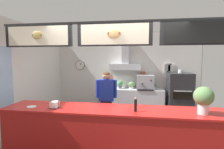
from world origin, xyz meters
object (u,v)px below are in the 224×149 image
(potted_oregano, at_px, (108,84))
(condiment_plate, at_px, (31,107))
(potted_sage, at_px, (131,85))
(espresso_machine, at_px, (145,82))
(pepper_grinder, at_px, (136,104))
(napkin_holder, at_px, (55,105))
(basil_vase, at_px, (204,99))
(shop_worker, at_px, (106,99))
(pizza_oven, at_px, (180,97))
(potted_rosemary, at_px, (120,84))
(potted_thyme, at_px, (154,86))

(potted_oregano, xyz_separation_m, condiment_plate, (-0.87, -2.83, -0.04))
(potted_sage, bearing_deg, espresso_machine, -5.47)
(espresso_machine, distance_m, condiment_plate, 3.52)
(pepper_grinder, bearing_deg, espresso_machine, 85.05)
(potted_oregano, bearing_deg, napkin_holder, -98.84)
(potted_sage, xyz_separation_m, basil_vase, (1.23, -2.84, 0.23))
(condiment_plate, bearing_deg, potted_sage, 60.58)
(shop_worker, height_order, basil_vase, shop_worker)
(espresso_machine, xyz_separation_m, potted_oregano, (-1.20, -0.01, -0.06))
(potted_sage, height_order, pepper_grinder, pepper_grinder)
(napkin_holder, distance_m, basil_vase, 2.43)
(shop_worker, xyz_separation_m, basil_vase, (1.80, -1.51, 0.42))
(pizza_oven, bearing_deg, pepper_grinder, -115.22)
(potted_sage, height_order, basil_vase, basil_vase)
(espresso_machine, relative_size, napkin_holder, 3.52)
(potted_rosemary, bearing_deg, pizza_oven, -4.29)
(pizza_oven, relative_size, espresso_machine, 2.90)
(potted_thyme, relative_size, pepper_grinder, 0.82)
(condiment_plate, bearing_deg, potted_thyme, 50.30)
(shop_worker, xyz_separation_m, condiment_plate, (-1.06, -1.55, 0.18))
(pizza_oven, xyz_separation_m, napkin_holder, (-2.66, -2.71, 0.36))
(shop_worker, relative_size, potted_rosemary, 6.08)
(pizza_oven, bearing_deg, napkin_holder, -134.53)
(potted_oregano, xyz_separation_m, pepper_grinder, (0.95, -2.81, 0.07))
(espresso_machine, height_order, potted_thyme, espresso_machine)
(espresso_machine, distance_m, potted_sage, 0.45)
(pepper_grinder, distance_m, condiment_plate, 1.82)
(shop_worker, xyz_separation_m, potted_rosemary, (0.21, 1.31, 0.22))
(basil_vase, bearing_deg, pizza_oven, 84.89)
(potted_sage, bearing_deg, shop_worker, -113.13)
(espresso_machine, bearing_deg, pepper_grinder, -94.95)
(espresso_machine, bearing_deg, potted_sage, 174.53)
(pizza_oven, bearing_deg, potted_rosemary, 175.71)
(condiment_plate, bearing_deg, basil_vase, 0.90)
(napkin_holder, bearing_deg, potted_oregano, 81.16)
(potted_thyme, distance_m, basil_vase, 2.84)
(potted_rosemary, relative_size, napkin_holder, 1.68)
(potted_sage, distance_m, basil_vase, 3.10)
(shop_worker, relative_size, espresso_machine, 2.90)
(pepper_grinder, bearing_deg, potted_thyme, 79.30)
(potted_sage, bearing_deg, pepper_grinder, -86.14)
(shop_worker, height_order, condiment_plate, shop_worker)
(espresso_machine, relative_size, potted_sage, 2.36)
(potted_oregano, bearing_deg, condiment_plate, -107.03)
(espresso_machine, relative_size, potted_rosemary, 2.09)
(potted_sage, height_order, potted_rosemary, potted_rosemary)
(potted_thyme, distance_m, pepper_grinder, 2.87)
(potted_oregano, xyz_separation_m, potted_rosemary, (0.40, 0.03, -0.01))
(potted_thyme, relative_size, basil_vase, 0.45)
(potted_thyme, bearing_deg, basil_vase, -79.81)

